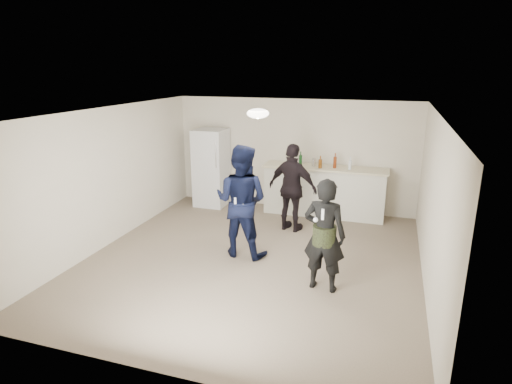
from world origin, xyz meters
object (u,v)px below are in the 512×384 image
(fridge, at_px, (211,168))
(man, at_px, (241,201))
(shaker, at_px, (314,162))
(spectator, at_px, (293,188))
(counter, at_px, (324,192))
(woman, at_px, (324,235))

(fridge, relative_size, man, 0.92)
(shaker, relative_size, spectator, 0.10)
(counter, height_order, man, man)
(counter, xyz_separation_m, spectator, (-0.46, -1.12, 0.35))
(man, xyz_separation_m, spectator, (0.58, 1.38, -0.09))
(spectator, bearing_deg, man, 82.08)
(counter, height_order, shaker, shaker)
(shaker, xyz_separation_m, spectator, (-0.20, -1.13, -0.30))
(shaker, bearing_deg, spectator, -100.22)
(fridge, height_order, woman, fridge)
(fridge, distance_m, spectator, 2.43)
(counter, distance_m, fridge, 2.68)
(counter, bearing_deg, woman, -81.11)
(counter, distance_m, spectator, 1.26)
(woman, relative_size, spectator, 0.96)
(fridge, xyz_separation_m, woman, (3.16, -3.22, -0.05))
(man, relative_size, spectator, 1.11)
(fridge, xyz_separation_m, man, (1.61, -2.43, 0.07))
(shaker, distance_m, woman, 3.40)
(shaker, distance_m, man, 2.64)
(woman, bearing_deg, shaker, -70.33)
(man, height_order, spectator, man)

